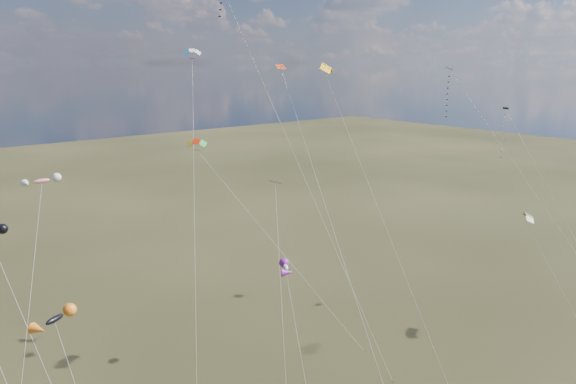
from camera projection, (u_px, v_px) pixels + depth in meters
diamond_black_high at (457, 105)px, 66.73m from camera, size 7.67×24.07×31.12m
diamond_navy_tall at (235, 33)px, 56.74m from camera, size 5.36×23.57×40.65m
diamond_black_mid at (278, 241)px, 50.37m from camera, size 8.36×12.41×19.87m
diamond_navy_right at (509, 143)px, 65.25m from camera, size 4.24×16.49×26.22m
diamond_orange_center at (312, 163)px, 49.27m from camera, size 3.35×20.64×31.47m
parafoil_yellow at (328, 67)px, 50.50m from camera, size 3.26×18.35×32.03m
parafoil_blue_white at (192, 53)px, 66.81m from camera, size 14.11×22.17×33.75m
parafoil_striped at (529, 216)px, 59.22m from camera, size 2.76×10.49×15.15m
parafoil_tricolor at (198, 143)px, 56.13m from camera, size 13.09×16.17×23.83m
novelty_black_orange at (55, 319)px, 41.47m from camera, size 3.70×8.44×12.06m
novelty_white_purple at (286, 268)px, 43.85m from camera, size 3.43×8.83×15.07m
novelty_redwhite_stripe at (42, 181)px, 56.78m from camera, size 9.34×13.97×19.52m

